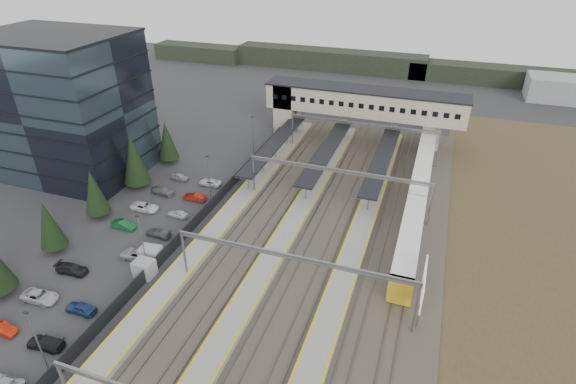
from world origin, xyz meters
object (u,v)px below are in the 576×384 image
at_px(office_building, 65,106).
at_px(relay_cabin_far, 144,268).
at_px(relay_cabin_near, 151,255).
at_px(footbridge, 350,103).
at_px(train, 421,177).
at_px(billboard, 423,285).

relative_size(office_building, relay_cabin_far, 9.48).
bearing_deg(office_building, relay_cabin_near, -33.97).
distance_m(office_building, relay_cabin_near, 35.47).
distance_m(relay_cabin_near, footbridge, 51.75).
distance_m(train, billboard, 30.14).
relative_size(relay_cabin_near, billboard, 0.44).
height_order(relay_cabin_near, relay_cabin_far, relay_cabin_near).
bearing_deg(billboard, relay_cabin_far, -171.47).
height_order(footbridge, train, footbridge).
bearing_deg(footbridge, billboard, -68.07).
relative_size(relay_cabin_far, footbridge, 0.06).
xyz_separation_m(relay_cabin_far, footbridge, (14.98, 51.45, 6.80)).
bearing_deg(train, office_building, -167.24).
bearing_deg(office_building, train, 12.76).
distance_m(relay_cabin_far, billboard, 34.16).
distance_m(office_building, train, 62.35).
bearing_deg(train, relay_cabin_far, -131.75).
xyz_separation_m(office_building, train, (60.00, 13.59, -10.12)).
relative_size(relay_cabin_far, billboard, 0.39).
bearing_deg(billboard, footbridge, 111.93).
distance_m(office_building, footbridge, 53.18).
relative_size(relay_cabin_near, relay_cabin_far, 1.14).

